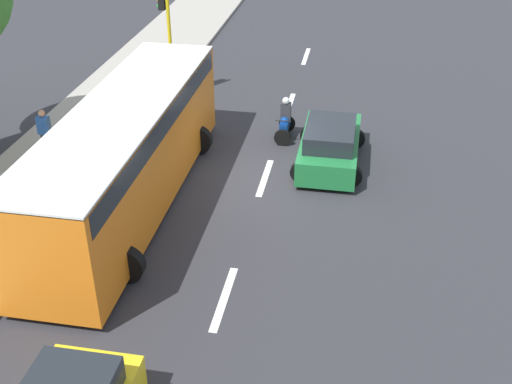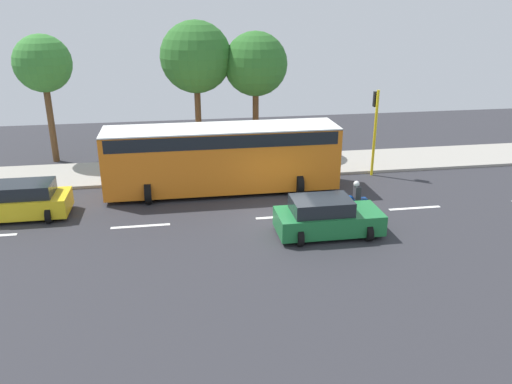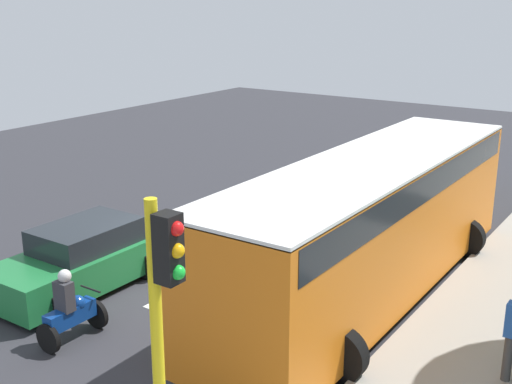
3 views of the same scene
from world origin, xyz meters
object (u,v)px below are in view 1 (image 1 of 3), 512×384
city_bus (126,148)px  car_green (330,145)px  motorcycle (285,121)px  traffic_light_corner (167,28)px  pedestrian_near_signal (45,132)px

city_bus → car_green: bearing=-147.8°
motorcycle → traffic_light_corner: traffic_light_corner is taller
pedestrian_near_signal → traffic_light_corner: (-2.49, -5.92, 1.87)m
car_green → pedestrian_near_signal: (9.28, 1.40, 0.35)m
city_bus → pedestrian_near_signal: size_ratio=6.51×
car_green → pedestrian_near_signal: pedestrian_near_signal is taller
motorcycle → city_bus: bearing=53.6°
motorcycle → pedestrian_near_signal: 8.19m
pedestrian_near_signal → traffic_light_corner: bearing=-112.8°
car_green → city_bus: bearing=32.2°
city_bus → pedestrian_near_signal: bearing=-30.0°
car_green → traffic_light_corner: size_ratio=0.91×
city_bus → traffic_light_corner: bearing=-81.6°
car_green → motorcycle: (1.72, -1.73, -0.07)m
car_green → motorcycle: 2.44m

